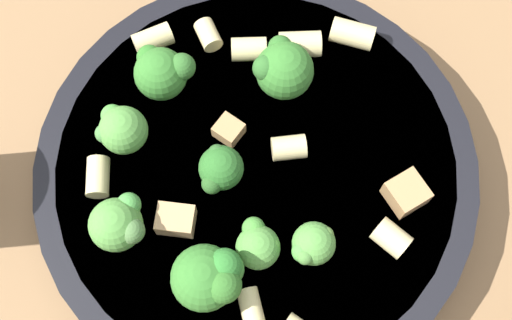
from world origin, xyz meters
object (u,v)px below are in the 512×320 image
Objects in this scene: broccoli_floret_5 at (282,69)px; chicken_chunk_1 at (229,130)px; rigatoni_0 at (249,49)px; rigatoni_1 at (286,142)px; rigatoni_3 at (391,238)px; broccoli_floret_4 at (210,277)px; broccoli_floret_7 at (122,130)px; chicken_chunk_0 at (406,193)px; broccoli_floret_0 at (221,171)px; broccoli_floret_2 at (162,72)px; rigatoni_7 at (352,34)px; rigatoni_8 at (300,44)px; broccoli_floret_6 at (313,245)px; chicken_chunk_2 at (176,220)px; rigatoni_6 at (208,35)px; broccoli_floret_1 at (119,224)px; pasta_bowl at (256,173)px; rigatoni_2 at (153,39)px; rigatoni_5 at (251,308)px; broccoli_floret_3 at (258,245)px; rigatoni_9 at (98,177)px.

chicken_chunk_1 is at bearing 112.68° from broccoli_floret_5.
rigatoni_0 is 0.07m from rigatoni_1.
chicken_chunk_1 is (0.11, 0.06, -0.00)m from rigatoni_3.
broccoli_floret_4 is 0.11m from broccoli_floret_7.
chicken_chunk_0 is at bearing -138.41° from rigatoni_1.
rigatoni_0 is (0.08, -0.05, -0.01)m from broccoli_floret_0.
rigatoni_7 is at bearing -97.48° from broccoli_floret_2.
broccoli_floret_4 is 0.17m from rigatoni_8.
broccoli_floret_4 is at bearing 137.38° from rigatoni_8.
broccoli_floret_6 is 1.51× the size of chicken_chunk_2.
rigatoni_1 and chicken_chunk_0 have the same top height.
rigatoni_0 is 0.04m from rigatoni_8.
rigatoni_3 is 1.28× the size of chicken_chunk_1.
broccoli_floret_4 reaches higher than chicken_chunk_1.
chicken_chunk_2 is at bearing 122.02° from broccoli_floret_5.
rigatoni_6 is (0.05, 0.03, -0.02)m from broccoli_floret_5.
broccoli_floret_1 is 0.14m from broccoli_floret_5.
rigatoni_7 is at bearing -59.10° from pasta_bowl.
rigatoni_2 is (0.06, 0.07, -0.01)m from broccoli_floret_5.
broccoli_floret_2 is (0.08, 0.01, 0.00)m from broccoli_floret_0.
broccoli_floret_7 is (-0.03, 0.04, 0.00)m from broccoli_floret_2.
rigatoni_1 reaches higher than rigatoni_5.
broccoli_floret_3 is 0.04m from rigatoni_5.
broccoli_floret_0 reaches higher than rigatoni_9.
rigatoni_7 is at bearing -85.96° from broccoli_floret_7.
broccoli_floret_3 is at bearing 158.92° from rigatoni_0.
rigatoni_0 is 0.84× the size of rigatoni_8.
broccoli_floret_6 is 0.05m from rigatoni_3.
broccoli_floret_3 reaches higher than rigatoni_1.
rigatoni_0 is at bearing -120.48° from rigatoni_2.
rigatoni_1 is 0.09m from rigatoni_7.
broccoli_floret_5 is (0.05, -0.06, 0.00)m from broccoli_floret_0.
broccoli_floret_2 is 1.53× the size of rigatoni_2.
broccoli_floret_5 is 1.03× the size of broccoli_floret_7.
broccoli_floret_4 is 0.06m from broccoli_floret_6.
chicken_chunk_1 is (0.02, 0.03, -0.00)m from rigatoni_1.
broccoli_floret_4 reaches higher than rigatoni_5.
broccoli_floret_4 is 0.10m from chicken_chunk_1.
broccoli_floret_0 is at bearing 61.40° from chicken_chunk_0.
rigatoni_3 is (-0.07, -0.15, -0.01)m from broccoli_floret_1.
rigatoni_0 is at bearing -3.89° from rigatoni_1.
pasta_bowl is at bearing -75.73° from chicken_chunk_2.
rigatoni_1 and rigatoni_3 have the same top height.
broccoli_floret_1 is at bearing 60.18° from broccoli_floret_6.
rigatoni_3 is (-0.16, -0.09, -0.01)m from broccoli_floret_2.
rigatoni_9 is (0.03, 0.12, -0.00)m from rigatoni_1.
broccoli_floret_4 is 0.20m from rigatoni_7.
rigatoni_8 is (0.15, -0.10, 0.00)m from rigatoni_5.
rigatoni_7 is at bearing -112.00° from rigatoni_2.
rigatoni_7 is (-0.02, -0.13, -0.01)m from broccoli_floret_2.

